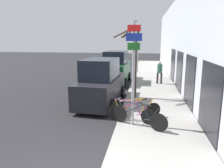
{
  "coord_description": "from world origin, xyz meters",
  "views": [
    {
      "loc": [
        2.06,
        -4.34,
        3.41
      ],
      "look_at": [
        0.4,
        6.42,
        1.18
      ],
      "focal_mm": 35.0,
      "sensor_mm": 36.0,
      "label": 1
    }
  ],
  "objects_px": {
    "parked_car_0": "(101,84)",
    "bicycle_0": "(138,116)",
    "pedestrian_near": "(160,71)",
    "traffic_light": "(138,43)",
    "bicycle_2": "(135,110)",
    "parked_car_1": "(116,69)",
    "street_tree": "(134,61)",
    "signpost": "(133,70)",
    "bicycle_1": "(131,112)"
  },
  "relations": [
    {
      "from": "bicycle_2",
      "to": "parked_car_1",
      "type": "distance_m",
      "value": 8.35
    },
    {
      "from": "bicycle_2",
      "to": "street_tree",
      "type": "distance_m",
      "value": 3.79
    },
    {
      "from": "street_tree",
      "to": "bicycle_2",
      "type": "bearing_deg",
      "value": -85.49
    },
    {
      "from": "parked_car_1",
      "to": "street_tree",
      "type": "xyz_separation_m",
      "value": [
        1.63,
        -4.73,
        1.09
      ]
    },
    {
      "from": "signpost",
      "to": "bicycle_1",
      "type": "height_order",
      "value": "signpost"
    },
    {
      "from": "bicycle_0",
      "to": "street_tree",
      "type": "height_order",
      "value": "street_tree"
    },
    {
      "from": "parked_car_0",
      "to": "street_tree",
      "type": "height_order",
      "value": "street_tree"
    },
    {
      "from": "bicycle_1",
      "to": "pedestrian_near",
      "type": "relative_size",
      "value": 1.18
    },
    {
      "from": "bicycle_2",
      "to": "parked_car_0",
      "type": "relative_size",
      "value": 0.45
    },
    {
      "from": "traffic_light",
      "to": "parked_car_1",
      "type": "bearing_deg",
      "value": -106.77
    },
    {
      "from": "parked_car_1",
      "to": "bicycle_2",
      "type": "bearing_deg",
      "value": -75.2
    },
    {
      "from": "pedestrian_near",
      "to": "traffic_light",
      "type": "distance_m",
      "value": 5.97
    },
    {
      "from": "bicycle_0",
      "to": "parked_car_1",
      "type": "distance_m",
      "value": 9.23
    },
    {
      "from": "bicycle_0",
      "to": "bicycle_1",
      "type": "bearing_deg",
      "value": 53.8
    },
    {
      "from": "bicycle_1",
      "to": "traffic_light",
      "type": "bearing_deg",
      "value": 23.97
    },
    {
      "from": "traffic_light",
      "to": "bicycle_1",
      "type": "bearing_deg",
      "value": -88.8
    },
    {
      "from": "parked_car_0",
      "to": "street_tree",
      "type": "bearing_deg",
      "value": 34.43
    },
    {
      "from": "bicycle_2",
      "to": "traffic_light",
      "type": "bearing_deg",
      "value": -20.22
    },
    {
      "from": "parked_car_1",
      "to": "pedestrian_near",
      "type": "xyz_separation_m",
      "value": [
        3.33,
        -0.43,
        -0.02
      ]
    },
    {
      "from": "signpost",
      "to": "pedestrian_near",
      "type": "bearing_deg",
      "value": 79.91
    },
    {
      "from": "bicycle_0",
      "to": "parked_car_1",
      "type": "xyz_separation_m",
      "value": [
        -2.05,
        8.98,
        0.59
      ]
    },
    {
      "from": "parked_car_0",
      "to": "pedestrian_near",
      "type": "xyz_separation_m",
      "value": [
        3.36,
        5.29,
        0.03
      ]
    },
    {
      "from": "bicycle_2",
      "to": "parked_car_0",
      "type": "height_order",
      "value": "parked_car_0"
    },
    {
      "from": "bicycle_2",
      "to": "parked_car_1",
      "type": "relative_size",
      "value": 0.46
    },
    {
      "from": "pedestrian_near",
      "to": "traffic_light",
      "type": "height_order",
      "value": "traffic_light"
    },
    {
      "from": "bicycle_2",
      "to": "street_tree",
      "type": "height_order",
      "value": "street_tree"
    },
    {
      "from": "bicycle_0",
      "to": "street_tree",
      "type": "relative_size",
      "value": 0.5
    },
    {
      "from": "bicycle_1",
      "to": "bicycle_0",
      "type": "bearing_deg",
      "value": -128.83
    },
    {
      "from": "bicycle_2",
      "to": "pedestrian_near",
      "type": "xyz_separation_m",
      "value": [
        1.43,
        7.68,
        0.6
      ]
    },
    {
      "from": "parked_car_1",
      "to": "pedestrian_near",
      "type": "relative_size",
      "value": 2.75
    },
    {
      "from": "bicycle_2",
      "to": "street_tree",
      "type": "relative_size",
      "value": 0.5
    },
    {
      "from": "bicycle_1",
      "to": "pedestrian_near",
      "type": "distance_m",
      "value": 8.18
    },
    {
      "from": "parked_car_0",
      "to": "bicycle_0",
      "type": "bearing_deg",
      "value": -53.78
    },
    {
      "from": "bicycle_1",
      "to": "parked_car_0",
      "type": "bearing_deg",
      "value": 56.16
    },
    {
      "from": "bicycle_2",
      "to": "signpost",
      "type": "bearing_deg",
      "value": 153.34
    },
    {
      "from": "bicycle_1",
      "to": "parked_car_0",
      "type": "height_order",
      "value": "parked_car_0"
    },
    {
      "from": "parked_car_0",
      "to": "pedestrian_near",
      "type": "relative_size",
      "value": 2.85
    },
    {
      "from": "parked_car_1",
      "to": "bicycle_0",
      "type": "bearing_deg",
      "value": -75.46
    },
    {
      "from": "signpost",
      "to": "traffic_light",
      "type": "distance_m",
      "value": 13.74
    },
    {
      "from": "bicycle_1",
      "to": "pedestrian_near",
      "type": "height_order",
      "value": "pedestrian_near"
    },
    {
      "from": "parked_car_0",
      "to": "parked_car_1",
      "type": "distance_m",
      "value": 5.72
    },
    {
      "from": "signpost",
      "to": "bicycle_2",
      "type": "height_order",
      "value": "signpost"
    },
    {
      "from": "bicycle_2",
      "to": "parked_car_0",
      "type": "bearing_deg",
      "value": 16.77
    },
    {
      "from": "pedestrian_near",
      "to": "street_tree",
      "type": "height_order",
      "value": "street_tree"
    },
    {
      "from": "bicycle_1",
      "to": "pedestrian_near",
      "type": "xyz_separation_m",
      "value": [
        1.57,
        8.01,
        0.6
      ]
    },
    {
      "from": "signpost",
      "to": "bicycle_1",
      "type": "bearing_deg",
      "value": 102.0
    },
    {
      "from": "bicycle_1",
      "to": "parked_car_1",
      "type": "relative_size",
      "value": 0.43
    },
    {
      "from": "street_tree",
      "to": "traffic_light",
      "type": "xyz_separation_m",
      "value": [
        -0.15,
        9.65,
        0.81
      ]
    },
    {
      "from": "parked_car_1",
      "to": "pedestrian_near",
      "type": "height_order",
      "value": "parked_car_1"
    },
    {
      "from": "signpost",
      "to": "street_tree",
      "type": "distance_m",
      "value": 4.08
    }
  ]
}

